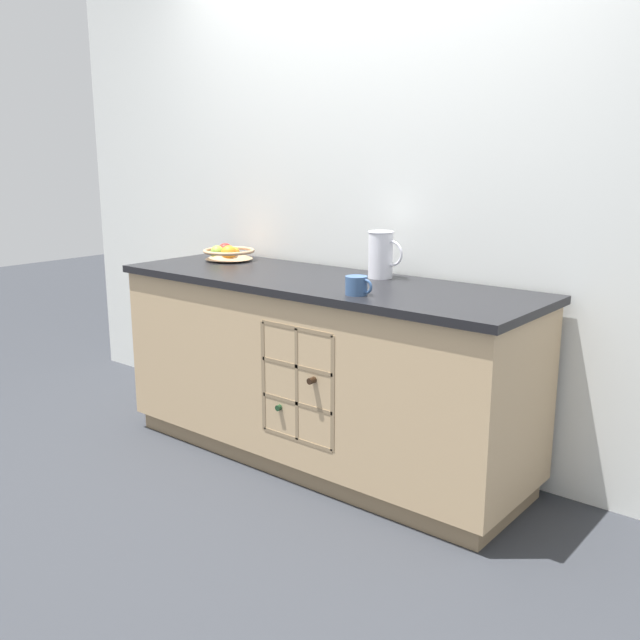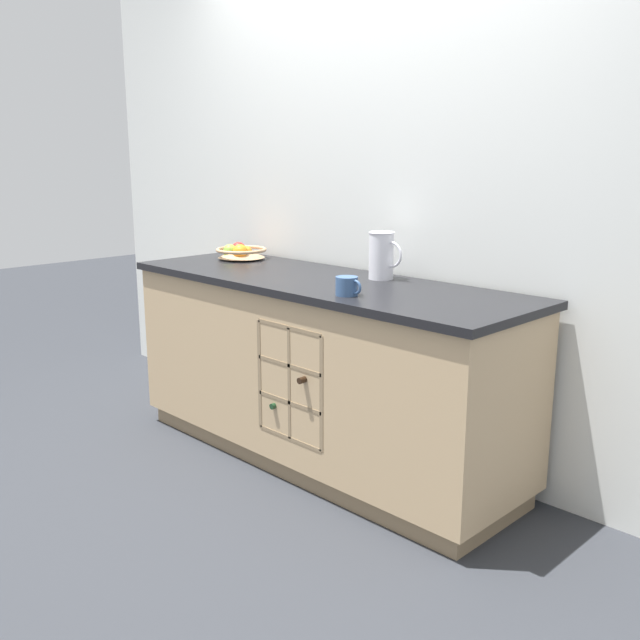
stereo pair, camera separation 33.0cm
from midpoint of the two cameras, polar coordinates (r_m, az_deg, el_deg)
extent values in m
plane|color=#2D3035|center=(3.52, 2.73, -11.02)|extent=(14.00, 14.00, 0.00)
cube|color=silver|center=(3.51, 7.25, 10.35)|extent=(4.43, 0.06, 2.55)
cube|color=#8B7354|center=(3.50, 2.74, -10.35)|extent=(1.97, 0.56, 0.09)
cube|color=tan|center=(3.36, 2.82, -3.69)|extent=(2.03, 0.62, 0.76)
cube|color=black|center=(3.26, 2.90, 2.99)|extent=(2.07, 0.66, 0.03)
cube|color=#8B7354|center=(3.12, 1.90, -4.79)|extent=(0.39, 0.01, 0.50)
cube|color=#8B7354|center=(3.22, -1.28, -4.23)|extent=(0.02, 0.10, 0.50)
cube|color=#8B7354|center=(2.96, 3.99, -5.83)|extent=(0.02, 0.10, 0.50)
cube|color=#8B7354|center=(3.17, 1.22, -9.29)|extent=(0.39, 0.10, 0.02)
cube|color=#8B7354|center=(3.11, 1.23, -6.46)|extent=(0.39, 0.10, 0.02)
cube|color=#8B7354|center=(3.06, 1.25, -3.53)|extent=(0.39, 0.10, 0.02)
cube|color=#8B7354|center=(3.02, 1.26, -0.50)|extent=(0.39, 0.10, 0.02)
cube|color=#8B7354|center=(3.09, 1.24, -5.00)|extent=(0.02, 0.10, 0.50)
cylinder|color=#19381E|center=(3.28, 1.52, -6.19)|extent=(0.07, 0.21, 0.07)
cylinder|color=#19381E|center=(3.18, -0.33, -6.82)|extent=(0.03, 0.09, 0.03)
cylinder|color=black|center=(3.09, 4.04, -4.15)|extent=(0.07, 0.21, 0.07)
cylinder|color=black|center=(2.98, 2.12, -4.77)|extent=(0.03, 0.09, 0.03)
cylinder|color=tan|center=(3.87, -3.88, 4.93)|extent=(0.12, 0.12, 0.01)
cone|color=tan|center=(3.87, -3.89, 5.38)|extent=(0.25, 0.25, 0.05)
torus|color=tan|center=(3.87, -3.89, 5.61)|extent=(0.27, 0.27, 0.02)
sphere|color=gold|center=(3.87, -3.50, 5.45)|extent=(0.07, 0.07, 0.07)
sphere|color=#7FA838|center=(3.87, -4.80, 5.51)|extent=(0.07, 0.07, 0.07)
sphere|color=red|center=(3.92, -4.14, 5.65)|extent=(0.08, 0.08, 0.08)
sphere|color=orange|center=(3.81, -3.93, 5.44)|extent=(0.08, 0.08, 0.08)
cylinder|color=white|center=(3.26, 7.83, 5.11)|extent=(0.11, 0.11, 0.22)
torus|color=white|center=(3.25, 7.89, 6.92)|extent=(0.12, 0.12, 0.01)
torus|color=white|center=(3.23, 8.67, 5.19)|extent=(0.12, 0.01, 0.12)
cylinder|color=#385684|center=(2.87, 5.44, 2.69)|extent=(0.09, 0.09, 0.08)
torus|color=#385684|center=(2.84, 6.18, 2.59)|extent=(0.06, 0.01, 0.06)
camera|label=1|loc=(0.16, -87.14, 0.67)|focal=40.00mm
camera|label=2|loc=(0.16, 92.86, -0.67)|focal=40.00mm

